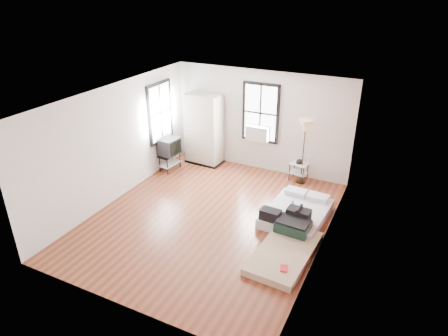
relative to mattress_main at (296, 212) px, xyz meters
The scene contains 8 objects.
ground 1.95m from the mattress_main, 153.56° to the right, with size 6.00×6.00×0.00m, color #5C2A18.
room_shell 2.25m from the mattress_main, 161.56° to the right, with size 5.02×6.02×2.80m.
mattress_main is the anchor object (origin of this frame).
mattress_bare 1.27m from the mattress_main, 81.26° to the right, with size 1.10×1.93×0.40m.
wardrobe 3.88m from the mattress_main, 151.85° to the left, with size 1.07×0.66×2.05m.
side_table 1.93m from the mattress_main, 105.11° to the left, with size 0.50×0.42×0.59m.
floor_lamp 2.28m from the mattress_main, 102.81° to the left, with size 0.38×0.38×1.76m.
tv_stand 4.09m from the mattress_main, 167.19° to the left, with size 0.53×0.71×0.95m.
Camera 1 is at (3.68, -6.76, 4.95)m, focal length 32.00 mm.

